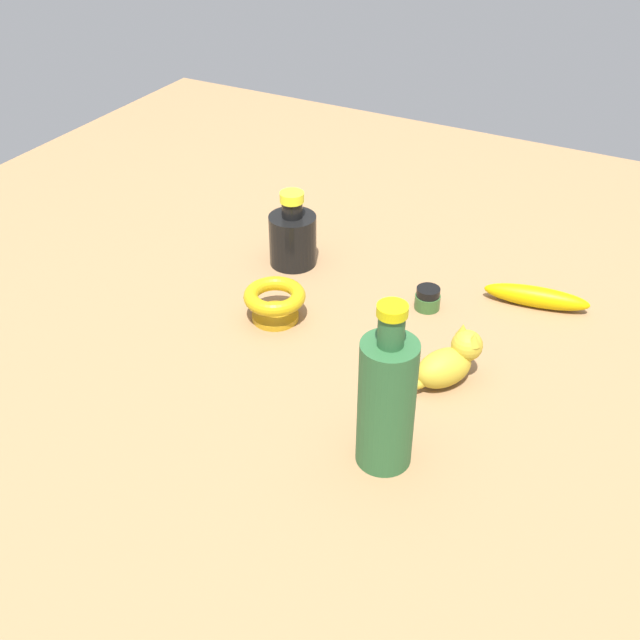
{
  "coord_description": "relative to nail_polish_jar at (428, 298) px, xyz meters",
  "views": [
    {
      "loc": [
        0.48,
        -0.89,
        0.76
      ],
      "look_at": [
        0.0,
        0.0,
        0.05
      ],
      "focal_mm": 43.89,
      "sensor_mm": 36.0,
      "label": 1
    }
  ],
  "objects": [
    {
      "name": "cat_figurine",
      "position": [
        0.1,
        -0.17,
        0.02
      ],
      "size": [
        0.1,
        0.12,
        0.09
      ],
      "color": "gold",
      "rests_on": "ground"
    },
    {
      "name": "bowl",
      "position": [
        -0.21,
        -0.15,
        0.02
      ],
      "size": [
        0.1,
        0.1,
        0.06
      ],
      "color": "#B98A17",
      "rests_on": "ground"
    },
    {
      "name": "banana",
      "position": [
        0.16,
        0.09,
        -0.0
      ],
      "size": [
        0.18,
        0.07,
        0.04
      ],
      "primitive_type": "ellipsoid",
      "rotation": [
        0.0,
        0.0,
        0.16
      ],
      "color": "#CAA505",
      "rests_on": "ground"
    },
    {
      "name": "nail_polish_jar",
      "position": [
        0.0,
        0.0,
        0.0
      ],
      "size": [
        0.04,
        0.04,
        0.04
      ],
      "color": "#335D2A",
      "rests_on": "ground"
    },
    {
      "name": "bottle_tall",
      "position": [
        0.08,
        -0.37,
        0.08
      ],
      "size": [
        0.07,
        0.07,
        0.25
      ],
      "color": "#285A30",
      "rests_on": "ground"
    },
    {
      "name": "ground",
      "position": [
        -0.11,
        -0.18,
        -0.02
      ],
      "size": [
        2.0,
        2.0,
        0.0
      ],
      "primitive_type": "plane",
      "color": "#936D47"
    },
    {
      "name": "bottle_short",
      "position": [
        -0.28,
        0.02,
        0.04
      ],
      "size": [
        0.09,
        0.09,
        0.14
      ],
      "color": "black",
      "rests_on": "ground"
    }
  ]
}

